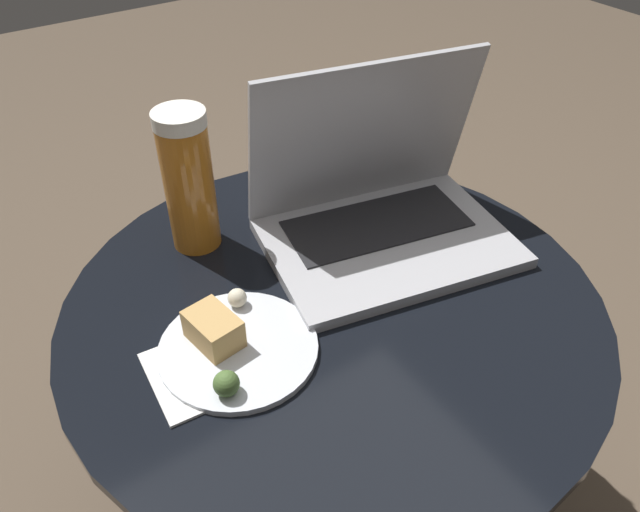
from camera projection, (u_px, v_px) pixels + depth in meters
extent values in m
plane|color=brown|center=(330.00, 495.00, 1.20)|extent=(6.00, 6.00, 0.00)
cylinder|color=#9E9EA3|center=(330.00, 493.00, 1.19)|extent=(0.40, 0.40, 0.01)
cylinder|color=#9E9EA3|center=(331.00, 413.00, 1.04)|extent=(0.08, 0.08, 0.48)
cylinder|color=black|center=(333.00, 305.00, 0.88)|extent=(0.76, 0.76, 0.02)
cube|color=white|center=(222.00, 361.00, 0.79)|extent=(0.19, 0.14, 0.00)
cube|color=#B2B2B7|center=(388.00, 243.00, 0.96)|extent=(0.41, 0.33, 0.02)
cube|color=black|center=(377.00, 224.00, 0.99)|extent=(0.30, 0.18, 0.00)
cube|color=#B2B2B7|center=(364.00, 136.00, 0.95)|extent=(0.37, 0.14, 0.25)
cube|color=silver|center=(364.00, 137.00, 0.95)|extent=(0.34, 0.12, 0.23)
cylinder|color=#C6701E|center=(190.00, 188.00, 0.92)|extent=(0.07, 0.07, 0.20)
cylinder|color=white|center=(179.00, 119.00, 0.85)|extent=(0.08, 0.08, 0.02)
cylinder|color=silver|center=(238.00, 349.00, 0.80)|extent=(0.21, 0.21, 0.01)
cube|color=tan|center=(213.00, 329.00, 0.79)|extent=(0.06, 0.08, 0.04)
sphere|color=#4C6B33|center=(226.00, 384.00, 0.73)|extent=(0.03, 0.03, 0.03)
sphere|color=beige|center=(237.00, 298.00, 0.85)|extent=(0.03, 0.03, 0.03)
cube|color=silver|center=(259.00, 374.00, 0.77)|extent=(0.08, 0.09, 0.00)
cube|color=silver|center=(272.00, 328.00, 0.83)|extent=(0.05, 0.05, 0.00)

